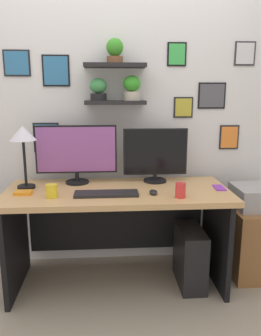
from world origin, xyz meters
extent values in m
plane|color=gray|center=(0.00, 0.00, 0.00)|extent=(8.00, 8.00, 0.00)
cube|color=silver|center=(0.00, 0.44, 1.35)|extent=(4.40, 0.04, 2.70)
cube|color=black|center=(0.00, 0.32, 1.36)|extent=(0.47, 0.20, 0.03)
cube|color=black|center=(0.00, 0.32, 1.64)|extent=(0.47, 0.20, 0.03)
cylinder|color=#B2A899|center=(0.13, 0.32, 1.41)|extent=(0.13, 0.13, 0.07)
ellipsoid|color=green|center=(0.13, 0.32, 1.51)|extent=(0.13, 0.13, 0.12)
cylinder|color=black|center=(-0.13, 0.32, 1.41)|extent=(0.13, 0.13, 0.05)
ellipsoid|color=#3A894B|center=(-0.13, 0.32, 1.49)|extent=(0.13, 0.13, 0.12)
cylinder|color=brown|center=(0.00, 0.32, 1.68)|extent=(0.12, 0.12, 0.05)
ellipsoid|color=#368C26|center=(0.00, 0.32, 1.77)|extent=(0.13, 0.13, 0.13)
cube|color=black|center=(0.96, 0.42, 1.07)|extent=(0.16, 0.02, 0.20)
cube|color=orange|center=(0.96, 0.41, 1.07)|extent=(0.14, 0.00, 0.18)
cube|color=black|center=(0.56, 0.42, 1.32)|extent=(0.16, 0.02, 0.17)
cube|color=gold|center=(0.56, 0.41, 1.32)|extent=(0.13, 0.00, 0.14)
cube|color=black|center=(-0.46, 0.42, 1.61)|extent=(0.21, 0.02, 0.24)
cube|color=teal|center=(-0.46, 0.41, 1.61)|extent=(0.19, 0.00, 0.22)
cube|color=black|center=(-0.76, 0.42, 1.66)|extent=(0.20, 0.02, 0.20)
cube|color=teal|center=(-0.76, 0.41, 1.66)|extent=(0.18, 0.00, 0.17)
cube|color=black|center=(0.79, 0.42, 1.41)|extent=(0.23, 0.02, 0.21)
cube|color=#4C4C56|center=(0.79, 0.41, 1.41)|extent=(0.20, 0.00, 0.19)
cube|color=black|center=(0.49, 0.42, 1.74)|extent=(0.15, 0.02, 0.18)
cube|color=green|center=(0.49, 0.41, 1.74)|extent=(0.13, 0.00, 0.16)
cube|color=#2D2D33|center=(1.05, 0.42, 1.75)|extent=(0.17, 0.02, 0.19)
cube|color=silver|center=(1.05, 0.41, 1.75)|extent=(0.14, 0.00, 0.16)
cube|color=black|center=(-0.56, 0.42, 1.08)|extent=(0.21, 0.02, 0.24)
cube|color=teal|center=(-0.56, 0.41, 1.08)|extent=(0.18, 0.00, 0.21)
cube|color=tan|center=(0.00, 0.00, 0.73)|extent=(1.63, 0.68, 0.04)
cube|color=black|center=(-0.75, 0.00, 0.35)|extent=(0.04, 0.62, 0.71)
cube|color=black|center=(0.75, 0.00, 0.35)|extent=(0.04, 0.62, 0.71)
cube|color=black|center=(0.00, 0.30, 0.39)|extent=(1.43, 0.02, 0.50)
cylinder|color=black|center=(-0.31, 0.21, 0.76)|extent=(0.18, 0.18, 0.02)
cylinder|color=black|center=(-0.31, 0.21, 0.80)|extent=(0.03, 0.03, 0.08)
cube|color=black|center=(-0.31, 0.22, 1.02)|extent=(0.62, 0.02, 0.37)
cube|color=#8C4C99|center=(-0.31, 0.21, 1.02)|extent=(0.60, 0.00, 0.34)
cylinder|color=black|center=(0.31, 0.21, 0.76)|extent=(0.18, 0.18, 0.02)
cylinder|color=black|center=(0.31, 0.21, 0.79)|extent=(0.03, 0.03, 0.05)
cube|color=black|center=(0.31, 0.22, 0.99)|extent=(0.50, 0.02, 0.36)
cube|color=black|center=(0.31, 0.21, 0.99)|extent=(0.48, 0.00, 0.34)
cube|color=black|center=(-0.08, -0.12, 0.76)|extent=(0.44, 0.14, 0.02)
ellipsoid|color=black|center=(0.25, -0.12, 0.77)|extent=(0.06, 0.09, 0.03)
cylinder|color=black|center=(-0.67, 0.09, 0.76)|extent=(0.13, 0.13, 0.02)
cylinder|color=black|center=(-0.67, 0.09, 0.94)|extent=(0.02, 0.02, 0.34)
cone|color=silver|center=(-0.67, 0.09, 1.16)|extent=(0.19, 0.19, 0.10)
cube|color=purple|center=(0.75, -0.01, 0.76)|extent=(0.08, 0.14, 0.01)
cylinder|color=yellow|center=(-0.44, -0.14, 0.80)|extent=(0.08, 0.08, 0.09)
cylinder|color=red|center=(0.42, -0.21, 0.80)|extent=(0.07, 0.07, 0.10)
cube|color=orange|center=(-0.65, -0.06, 0.76)|extent=(0.12, 0.08, 0.02)
cube|color=brown|center=(1.12, 0.11, 0.28)|extent=(0.44, 0.50, 0.55)
cube|color=#9E9EA3|center=(1.12, 0.11, 0.64)|extent=(0.38, 0.34, 0.17)
cube|color=black|center=(0.55, -0.04, 0.22)|extent=(0.18, 0.40, 0.45)
camera|label=1|loc=(-0.07, -2.33, 1.45)|focal=35.73mm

